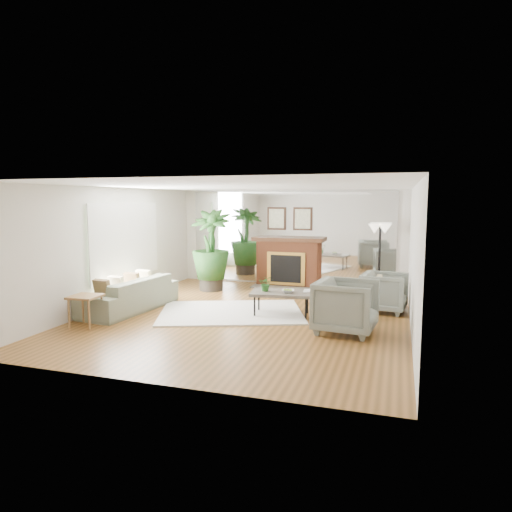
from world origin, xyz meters
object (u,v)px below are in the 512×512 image
(floor_lamp, at_px, (379,234))
(coffee_table, at_px, (282,294))
(fireplace, at_px, (288,261))
(side_table, at_px, (85,300))
(armchair_front, at_px, (346,306))
(sofa, at_px, (130,294))
(armchair_back, at_px, (384,292))
(potted_ficus, at_px, (211,247))

(floor_lamp, bearing_deg, coffee_table, -120.33)
(fireplace, height_order, side_table, fireplace)
(armchair_front, bearing_deg, floor_lamp, 0.53)
(armchair_front, bearing_deg, sofa, 92.49)
(floor_lamp, bearing_deg, side_table, -135.54)
(coffee_table, distance_m, side_table, 3.60)
(coffee_table, xyz_separation_m, armchair_back, (1.90, 0.94, -0.03))
(armchair_back, bearing_deg, side_table, 125.94)
(coffee_table, bearing_deg, floor_lamp, 59.67)
(sofa, xyz_separation_m, floor_lamp, (4.75, 3.39, 1.09))
(sofa, distance_m, potted_ficus, 2.64)
(fireplace, bearing_deg, coffee_table, -78.59)
(potted_ficus, height_order, floor_lamp, potted_ficus)
(sofa, distance_m, armchair_front, 4.40)
(armchair_back, distance_m, potted_ficus, 4.35)
(sofa, xyz_separation_m, armchair_back, (4.96, 1.45, 0.06))
(armchair_back, relative_size, armchair_front, 0.88)
(armchair_back, bearing_deg, potted_ficus, 84.06)
(side_table, bearing_deg, armchair_front, 13.13)
(fireplace, distance_m, potted_ficus, 2.07)
(sofa, relative_size, potted_ficus, 1.13)
(fireplace, distance_m, armchair_back, 3.28)
(fireplace, relative_size, potted_ficus, 1.02)
(armchair_back, bearing_deg, floor_lamp, 13.27)
(armchair_back, distance_m, side_table, 5.71)
(coffee_table, bearing_deg, potted_ficus, 140.31)
(armchair_front, bearing_deg, fireplace, 32.98)
(side_table, bearing_deg, floor_lamp, 44.46)
(armchair_back, xyz_separation_m, potted_ficus, (-4.19, 0.97, 0.68))
(side_table, xyz_separation_m, floor_lamp, (4.79, 4.70, 0.94))
(floor_lamp, bearing_deg, fireplace, 176.04)
(coffee_table, relative_size, floor_lamp, 0.75)
(armchair_front, xyz_separation_m, floor_lamp, (0.36, 3.67, 0.97))
(sofa, height_order, side_table, sofa)
(sofa, bearing_deg, armchair_front, 91.72)
(sofa, bearing_deg, fireplace, 150.71)
(fireplace, relative_size, armchair_front, 2.06)
(sofa, distance_m, floor_lamp, 5.93)
(fireplace, xyz_separation_m, armchair_front, (1.94, -3.83, -0.21))
(sofa, height_order, floor_lamp, floor_lamp)
(fireplace, relative_size, coffee_table, 1.64)
(armchair_back, bearing_deg, fireplace, 57.10)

